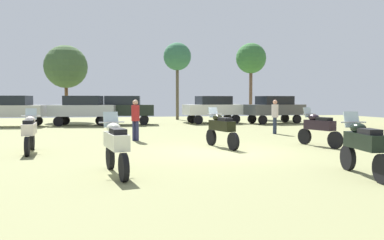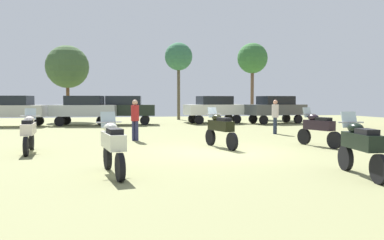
% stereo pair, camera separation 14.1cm
% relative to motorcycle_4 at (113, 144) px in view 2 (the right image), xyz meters
% --- Properties ---
extents(ground_plane, '(44.00, 52.00, 0.02)m').
position_rel_motorcycle_4_xyz_m(ground_plane, '(3.55, 3.38, -0.72)').
color(ground_plane, '#818255').
extents(motorcycle_4, '(0.71, 2.17, 1.45)m').
position_rel_motorcycle_4_xyz_m(motorcycle_4, '(0.00, 0.00, 0.00)').
color(motorcycle_4, black).
rests_on(motorcycle_4, ground).
extents(motorcycle_5, '(0.62, 2.25, 1.45)m').
position_rel_motorcycle_4_xyz_m(motorcycle_5, '(-2.76, 4.26, 0.00)').
color(motorcycle_5, black).
rests_on(motorcycle_5, ground).
extents(motorcycle_6, '(0.66, 2.15, 1.46)m').
position_rel_motorcycle_4_xyz_m(motorcycle_6, '(5.53, -1.32, 0.00)').
color(motorcycle_6, black).
rests_on(motorcycle_6, ground).
extents(motorcycle_7, '(0.77, 2.20, 1.46)m').
position_rel_motorcycle_4_xyz_m(motorcycle_7, '(3.78, 4.25, 0.00)').
color(motorcycle_7, black).
rests_on(motorcycle_7, ground).
extents(motorcycle_8, '(0.80, 2.05, 1.45)m').
position_rel_motorcycle_4_xyz_m(motorcycle_8, '(7.46, 3.89, -0.00)').
color(motorcycle_8, black).
rests_on(motorcycle_8, ground).
extents(car_1, '(4.46, 2.23, 2.00)m').
position_rel_motorcycle_4_xyz_m(car_1, '(0.58, 17.81, 0.46)').
color(car_1, black).
rests_on(car_1, ground).
extents(car_2, '(4.56, 2.55, 2.00)m').
position_rel_motorcycle_4_xyz_m(car_2, '(11.50, 16.88, 0.46)').
color(car_2, black).
rests_on(car_2, ground).
extents(car_3, '(4.48, 2.28, 2.00)m').
position_rel_motorcycle_4_xyz_m(car_3, '(-6.59, 17.34, 0.46)').
color(car_3, black).
rests_on(car_3, ground).
extents(car_4, '(4.50, 2.35, 2.00)m').
position_rel_motorcycle_4_xyz_m(car_4, '(7.15, 17.89, 0.46)').
color(car_4, black).
rests_on(car_4, ground).
extents(car_5, '(4.53, 2.47, 2.00)m').
position_rel_motorcycle_4_xyz_m(car_5, '(-2.03, 17.35, 0.46)').
color(car_5, black).
rests_on(car_5, ground).
extents(person_1, '(0.48, 0.48, 1.73)m').
position_rel_motorcycle_4_xyz_m(person_1, '(8.01, 9.02, 0.30)').
color(person_1, '#252E45').
rests_on(person_1, ground).
extents(person_2, '(0.48, 0.48, 1.74)m').
position_rel_motorcycle_4_xyz_m(person_2, '(0.86, 7.20, 0.30)').
color(person_2, '#282B4E').
rests_on(person_2, ground).
extents(tree_1, '(2.39, 2.39, 6.66)m').
position_rel_motorcycle_4_xyz_m(tree_1, '(5.38, 23.42, 4.68)').
color(tree_1, brown).
rests_on(tree_1, ground).
extents(tree_3, '(2.80, 2.80, 6.98)m').
position_rel_motorcycle_4_xyz_m(tree_3, '(12.49, 24.44, 4.80)').
color(tree_3, brown).
rests_on(tree_3, ground).
extents(tree_5, '(3.46, 3.46, 6.15)m').
position_rel_motorcycle_4_xyz_m(tree_5, '(-3.82, 23.29, 3.69)').
color(tree_5, brown).
rests_on(tree_5, ground).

